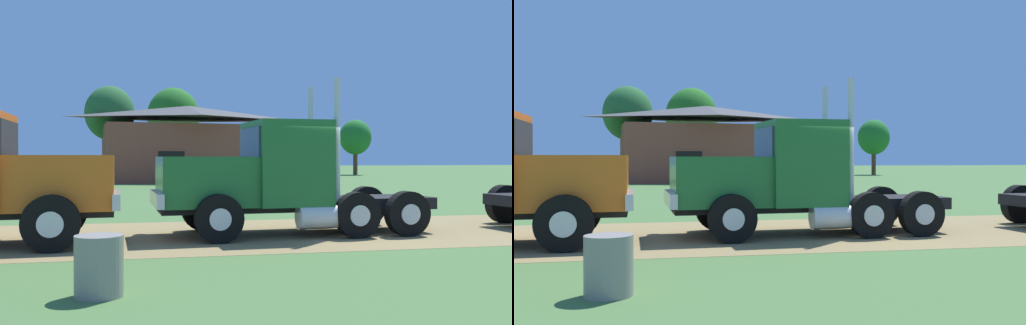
{
  "view_description": "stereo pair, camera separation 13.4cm",
  "coord_description": "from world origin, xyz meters",
  "views": [
    {
      "loc": [
        -4.41,
        -13.41,
        1.84
      ],
      "look_at": [
        -1.55,
        0.32,
        1.69
      ],
      "focal_mm": 40.56,
      "sensor_mm": 36.0,
      "label": 1
    },
    {
      "loc": [
        -4.28,
        -13.44,
        1.84
      ],
      "look_at": [
        -1.55,
        0.32,
        1.69
      ],
      "focal_mm": 40.56,
      "sensor_mm": 36.0,
      "label": 2
    }
  ],
  "objects": [
    {
      "name": "shed_building",
      "position": [
        -0.55,
        29.81,
        2.71
      ],
      "size": [
        13.46,
        7.94,
        5.63
      ],
      "color": "brown",
      "rests_on": "ground_plane"
    },
    {
      "name": "dirt_track",
      "position": [
        0.0,
        0.0,
        0.0
      ],
      "size": [
        120.0,
        5.78,
        0.01
      ],
      "primitive_type": "cube",
      "color": "olive",
      "rests_on": "ground_plane"
    },
    {
      "name": "steel_barrel",
      "position": [
        -4.89,
        -5.59,
        0.4
      ],
      "size": [
        0.64,
        0.64,
        0.8
      ],
      "primitive_type": "cylinder",
      "color": "gray",
      "rests_on": "ground_plane"
    },
    {
      "name": "tree_right",
      "position": [
        -0.91,
        42.25,
        5.67
      ],
      "size": [
        4.95,
        4.95,
        8.41
      ],
      "color": "#513823",
      "rests_on": "ground_plane"
    },
    {
      "name": "tree_far_right",
      "position": [
        17.41,
        41.91,
        3.78
      ],
      "size": [
        3.22,
        3.22,
        5.59
      ],
      "color": "#513823",
      "rests_on": "ground_plane"
    },
    {
      "name": "ground_plane",
      "position": [
        0.0,
        0.0,
        0.0
      ],
      "size": [
        200.0,
        200.0,
        0.0
      ],
      "primitive_type": "plane",
      "color": "#4A7038"
    },
    {
      "name": "tree_mid",
      "position": [
        -6.35,
        31.82,
        5.11
      ],
      "size": [
        3.74,
        3.74,
        7.21
      ],
      "color": "#513823",
      "rests_on": "ground_plane"
    },
    {
      "name": "truck_foreground_white",
      "position": [
        -1.33,
        -0.16,
        1.27
      ],
      "size": [
        6.79,
        2.78,
        3.63
      ],
      "color": "black",
      "rests_on": "ground_plane"
    }
  ]
}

